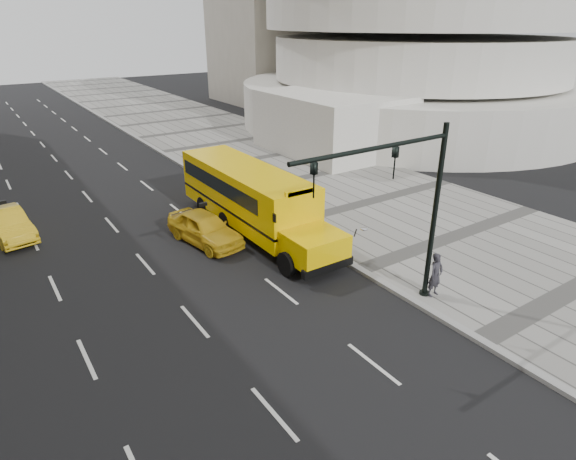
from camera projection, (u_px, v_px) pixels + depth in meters
ground at (168, 258)px, 20.56m from camera, size 140.00×140.00×0.00m
sidewalk_museum at (374, 201)px, 26.68m from camera, size 12.00×140.00×0.15m
curb_museum at (285, 225)px, 23.60m from camera, size 0.30×140.00×0.15m
school_bus at (249, 194)px, 22.75m from camera, size 2.96×11.56×3.19m
taxi_near at (205, 228)px, 21.67m from camera, size 2.41×4.48×1.45m
taxi_far at (8, 224)px, 22.16m from camera, size 2.12×4.34×1.37m
pedestrian at (436, 275)px, 17.19m from camera, size 0.63×0.43×1.66m
traffic_signal at (408, 200)px, 15.27m from camera, size 6.18×0.36×6.40m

